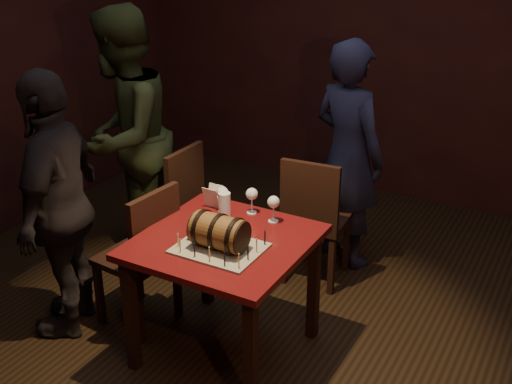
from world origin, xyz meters
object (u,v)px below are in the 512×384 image
Objects in this scene: chair_back at (314,215)px; person_back at (348,155)px; wine_glass_left at (222,194)px; wine_glass_mid at (252,195)px; barrel_cake at (219,232)px; person_left_rear at (124,138)px; person_left_front at (60,206)px; chair_left_front at (145,251)px; pint_of_ale at (225,205)px; pub_table at (225,256)px; chair_left_rear at (175,202)px; wine_glass_right at (274,203)px.

chair_back is 0.57× the size of person_back.
wine_glass_mid is (0.16, 0.07, -0.00)m from wine_glass_left.
barrel_cake is 0.21× the size of person_back.
barrel_cake is 1.52m from person_left_rear.
barrel_cake is at bearing 73.77° from person_left_front.
person_back reaches higher than chair_left_front.
chair_left_front is (-0.60, 0.11, -0.33)m from barrel_cake.
person_left_front is (-1.16, -1.59, -0.00)m from person_back.
barrel_cake is 0.37× the size of chair_left_front.
person_back reaches higher than wine_glass_left.
wine_glass_left reaches higher than pint_of_ale.
barrel_cake reaches higher than pub_table.
wine_glass_mid is at bearing -20.91° from chair_left_rear.
person_back is at bearing 87.95° from wine_glass_right.
wine_glass_left is 0.17m from wine_glass_mid.
person_left_front is (-1.11, -1.17, 0.29)m from chair_back.
pint_of_ale is at bearing -31.78° from chair_left_rear.
chair_left_front reaches higher than wine_glass_mid.
person_left_rear is at bearing 46.23° from person_back.
person_back is at bearing 101.75° from person_left_rear.
wine_glass_left is at bearing 55.81° from person_left_rear.
barrel_cake is at bearing 105.29° from person_back.
person_left_rear reaches higher than barrel_cake.
wine_glass_right is at bearing 66.73° from pub_table.
wine_glass_left is 0.95m from person_left_front.
person_back is at bearing 61.74° from chair_left_front.
wine_glass_left is at bearing -30.25° from chair_left_rear.
person_back is 1.00× the size of person_left_front.
pint_of_ale is 0.16× the size of chair_back.
chair_left_rear is at bearing 148.22° from pint_of_ale.
person_back is at bearing 35.43° from chair_left_rear.
wine_glass_left is (-0.19, 0.29, 0.23)m from pub_table.
person_left_front is at bearing 74.37° from person_back.
barrel_cake is at bearing -10.11° from chair_left_front.
wine_glass_right is at bearing -88.25° from chair_back.
person_left_front is at bearing -151.29° from pint_of_ale.
wine_glass_mid is 0.73m from chair_left_front.
wine_glass_mid is at bearing 98.06° from barrel_cake.
chair_left_rear is (-0.96, 0.34, -0.35)m from wine_glass_right.
chair_back is at bearing 76.23° from wine_glass_mid.
chair_left_rear is at bearing 55.94° from person_back.
pint_of_ale is (-0.18, 0.35, -0.03)m from barrel_cake.
pub_table is 0.41m from wine_glass_right.
pub_table is at bearing -56.89° from wine_glass_left.
person_left_rear is 1.12× the size of person_left_front.
chair_back is at bearing 102.87° from person_back.
pub_table is at bearing 109.37° from barrel_cake.
wine_glass_right is at bearing -19.59° from chair_left_rear.
chair_back is 1.45m from person_left_rear.
chair_back is at bearing 82.91° from pub_table.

